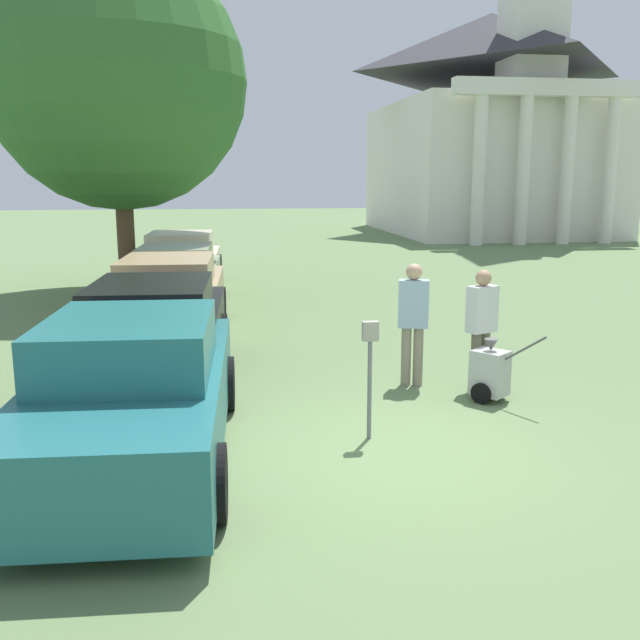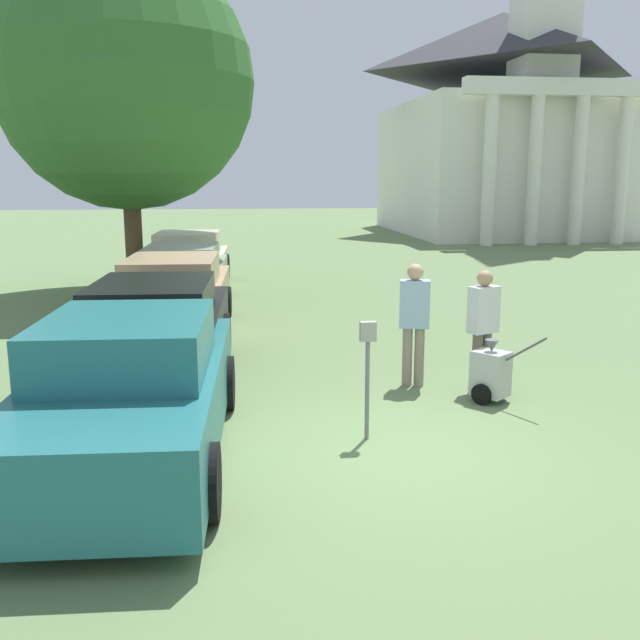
% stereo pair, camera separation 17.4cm
% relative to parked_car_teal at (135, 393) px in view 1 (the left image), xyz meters
% --- Properties ---
extents(ground_plane, '(120.00, 120.00, 0.00)m').
position_rel_parked_car_teal_xyz_m(ground_plane, '(2.70, -0.14, -0.72)').
color(ground_plane, '#607A4C').
extents(parked_car_teal, '(2.16, 4.98, 1.56)m').
position_rel_parked_car_teal_xyz_m(parked_car_teal, '(0.00, 0.00, 0.00)').
color(parked_car_teal, '#23666B').
rests_on(parked_car_teal, ground_plane).
extents(parked_car_black, '(2.10, 5.17, 1.54)m').
position_rel_parked_car_teal_xyz_m(parked_car_black, '(0.00, 2.60, 0.01)').
color(parked_car_black, black).
rests_on(parked_car_black, ground_plane).
extents(parked_car_tan, '(2.17, 5.33, 1.48)m').
position_rel_parked_car_teal_xyz_m(parked_car_tan, '(-0.00, 6.15, -0.03)').
color(parked_car_tan, tan).
rests_on(parked_car_tan, ground_plane).
extents(parked_car_sage, '(2.10, 5.10, 1.42)m').
position_rel_parked_car_teal_xyz_m(parked_car_sage, '(-0.00, 9.12, -0.06)').
color(parked_car_sage, gray).
rests_on(parked_car_sage, ground_plane).
extents(parked_car_cream, '(2.15, 4.89, 1.51)m').
position_rel_parked_car_teal_xyz_m(parked_car_cream, '(-0.00, 11.91, -0.03)').
color(parked_car_cream, beige).
rests_on(parked_car_cream, ground_plane).
extents(parking_meter, '(0.18, 0.09, 1.37)m').
position_rel_parked_car_teal_xyz_m(parking_meter, '(2.55, 0.23, 0.23)').
color(parking_meter, slate).
rests_on(parking_meter, ground_plane).
extents(person_worker, '(0.46, 0.32, 1.76)m').
position_rel_parked_car_teal_xyz_m(person_worker, '(3.62, 2.23, 0.28)').
color(person_worker, gray).
rests_on(person_worker, ground_plane).
extents(person_supervisor, '(0.47, 0.37, 1.69)m').
position_rel_parked_car_teal_xyz_m(person_supervisor, '(4.52, 1.93, 0.24)').
color(person_supervisor, '#665B4C').
rests_on(person_supervisor, ground_plane).
extents(equipment_cart, '(0.77, 0.89, 1.00)m').
position_rel_parked_car_teal_xyz_m(equipment_cart, '(4.45, 1.38, -0.34)').
color(equipment_cart, '#B2B2AD').
rests_on(equipment_cart, ground_plane).
extents(church, '(10.25, 14.01, 25.80)m').
position_rel_parked_car_teal_xyz_m(church, '(15.20, 29.06, 5.51)').
color(church, silver).
rests_on(church, ground_plane).
extents(shade_tree, '(6.27, 6.27, 8.38)m').
position_rel_parked_car_teal_xyz_m(shade_tree, '(-1.34, 11.27, 4.51)').
color(shade_tree, brown).
rests_on(shade_tree, ground_plane).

